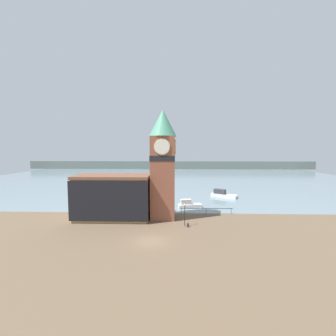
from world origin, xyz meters
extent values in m
plane|color=brown|center=(0.00, 0.00, 0.00)|extent=(160.00, 160.00, 0.00)
cube|color=gray|center=(0.00, 73.43, 0.00)|extent=(160.00, 120.00, 0.00)
cube|color=slate|center=(0.00, 113.43, 2.50)|extent=(180.00, 3.00, 5.00)
cube|color=#232328|center=(9.19, 13.18, 1.05)|extent=(10.05, 0.08, 0.08)
cylinder|color=#232328|center=(4.46, 13.18, 0.53)|extent=(0.07, 0.07, 1.05)
cylinder|color=#232328|center=(9.19, 13.18, 0.53)|extent=(0.07, 0.07, 1.05)
cylinder|color=#232328|center=(13.91, 13.18, 0.53)|extent=(0.07, 0.07, 1.05)
cube|color=brown|center=(1.08, 10.43, 7.26)|extent=(4.16, 4.16, 14.51)
cube|color=black|center=(1.08, 10.43, 10.72)|extent=(4.28, 4.28, 0.90)
cylinder|color=tan|center=(1.08, 8.29, 12.67)|extent=(2.74, 0.12, 2.74)
cylinder|color=silver|center=(1.08, 8.20, 12.67)|extent=(2.49, 0.12, 2.49)
cylinder|color=tan|center=(3.22, 10.43, 12.67)|extent=(0.12, 2.74, 2.74)
cylinder|color=silver|center=(3.31, 10.43, 12.67)|extent=(0.12, 2.49, 2.49)
cone|color=#4C9375|center=(1.08, 10.43, 16.82)|extent=(4.78, 4.78, 4.62)
cube|color=tan|center=(-7.70, 10.04, 3.63)|extent=(12.65, 6.17, 7.25)
cube|color=brown|center=(-7.70, 10.04, 7.50)|extent=(13.05, 6.57, 0.50)
cube|color=black|center=(-7.70, 6.81, 3.77)|extent=(13.15, 0.30, 6.67)
cube|color=silver|center=(6.39, 17.47, 0.40)|extent=(5.10, 2.50, 0.79)
cube|color=silver|center=(5.52, 17.32, 1.32)|extent=(2.32, 1.52, 1.06)
cube|color=silver|center=(15.90, 28.57, 0.38)|extent=(6.69, 5.29, 0.76)
cube|color=#38383D|center=(14.90, 29.20, 1.35)|extent=(3.23, 2.79, 1.17)
cylinder|color=#2D2D33|center=(5.29, 5.70, 0.26)|extent=(0.34, 0.34, 0.52)
sphere|color=#2D2D33|center=(5.29, 5.70, 0.52)|extent=(0.36, 0.36, 0.36)
cylinder|color=black|center=(4.80, 6.25, 1.66)|extent=(0.10, 0.10, 3.33)
sphere|color=silver|center=(4.80, 6.25, 3.43)|extent=(0.32, 0.32, 0.32)
camera|label=1|loc=(3.29, -28.93, 12.18)|focal=24.00mm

